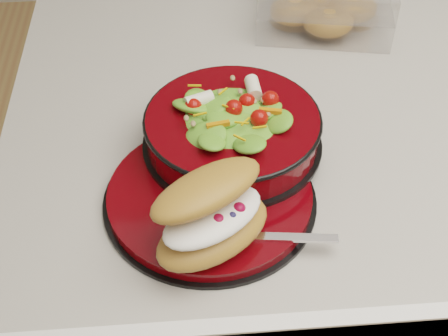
{
  "coord_description": "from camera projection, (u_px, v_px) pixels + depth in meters",
  "views": [
    {
      "loc": [
        -0.35,
        -0.72,
        1.5
      ],
      "look_at": [
        -0.31,
        -0.15,
        0.94
      ],
      "focal_mm": 50.0,
      "sensor_mm": 36.0,
      "label": 1
    }
  ],
  "objects": [
    {
      "name": "croissant",
      "position": [
        213.0,
        214.0,
        0.71
      ],
      "size": [
        0.17,
        0.16,
        0.09
      ],
      "rotation": [
        0.0,
        0.0,
        0.59
      ],
      "color": "#BF813A",
      "rests_on": "dinner_plate"
    },
    {
      "name": "island_counter",
      "position": [
        368.0,
        278.0,
        1.26
      ],
      "size": [
        1.24,
        0.74,
        0.9
      ],
      "color": "white",
      "rests_on": "ground"
    },
    {
      "name": "salad_bowl",
      "position": [
        232.0,
        124.0,
        0.83
      ],
      "size": [
        0.25,
        0.25,
        0.1
      ],
      "rotation": [
        0.0,
        0.0,
        -0.37
      ],
      "color": "black",
      "rests_on": "dinner_plate"
    },
    {
      "name": "pastry_box",
      "position": [
        324.0,
        3.0,
        1.09
      ],
      "size": [
        0.26,
        0.21,
        0.09
      ],
      "rotation": [
        0.0,
        0.0,
        -0.19
      ],
      "color": "white",
      "rests_on": "island_counter"
    },
    {
      "name": "fork",
      "position": [
        266.0,
        237.0,
        0.74
      ],
      "size": [
        0.16,
        0.03,
        0.0
      ],
      "rotation": [
        0.0,
        0.0,
        1.45
      ],
      "color": "silver",
      "rests_on": "dinner_plate"
    },
    {
      "name": "dinner_plate",
      "position": [
        210.0,
        197.0,
        0.8
      ],
      "size": [
        0.28,
        0.28,
        0.02
      ],
      "rotation": [
        0.0,
        0.0,
        -0.1
      ],
      "color": "black",
      "rests_on": "island_counter"
    }
  ]
}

